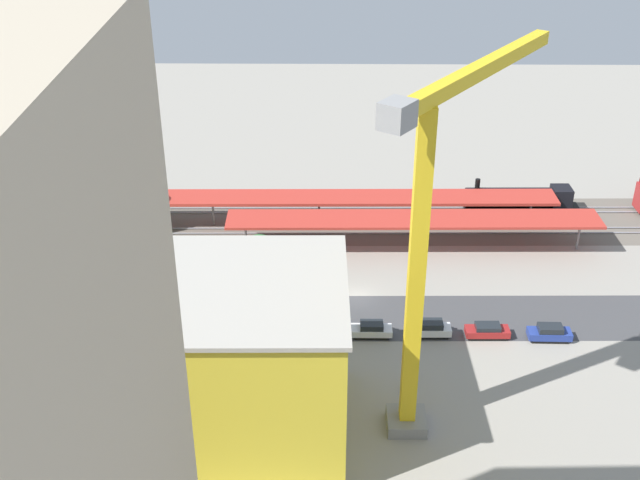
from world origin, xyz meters
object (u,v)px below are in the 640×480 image
Objects in this scene: freight_coach_far at (89,208)px; parked_car_5 at (255,331)px; parked_car_0 at (549,333)px; parked_car_1 at (487,331)px; construction_building at (155,362)px; tower_crane at (433,230)px; street_tree_2 at (260,257)px; parked_car_4 at (307,328)px; platform_canopy_far at (319,198)px; parked_car_2 at (431,329)px; box_truck_0 at (227,319)px; street_tree_1 at (84,252)px; street_tree_0 at (234,262)px; locomotive at (523,200)px; platform_canopy_near at (413,219)px; traffic_light at (287,261)px; box_truck_1 at (274,322)px; parked_car_3 at (372,330)px.

parked_car_5 is (-24.29, 24.37, -2.55)m from freight_coach_far.
parked_car_1 is at bearing -3.43° from parked_car_0.
construction_building reaches higher than parked_car_1.
street_tree_2 is at bearing -50.33° from tower_crane.
street_tree_2 is (5.53, -7.34, 4.62)m from parked_car_4.
street_tree_2 is at bearing 70.50° from platform_canopy_far.
parked_car_2 is 20.98m from street_tree_2.
box_truck_0 reaches higher than parked_car_1.
street_tree_1 reaches higher than parked_car_0.
parked_car_2 is 22.72m from tower_crane.
locomotive is at bearing -150.04° from street_tree_0.
parked_car_1 is (-49.36, 24.00, -2.62)m from freight_coach_far.
parked_car_0 is 31.68m from parked_car_5.
parked_car_2 is at bearing 61.60° from locomotive.
street_tree_2 is (19.06, -7.46, 4.58)m from parked_car_2.
traffic_light is at bearing 36.33° from platform_canopy_near.
parked_car_2 is 0.13× the size of tower_crane.
street_tree_0 reaches higher than parked_car_5.
platform_canopy_near is at bearing -71.67° from parked_car_1.
freight_coach_far reaches higher than box_truck_1.
platform_canopy_far is 26.47m from box_truck_1.
platform_canopy_near is 42.84m from construction_building.
platform_canopy_near is 5.14× the size of box_truck_1.
parked_car_2 is at bearing 115.75° from platform_canopy_far.
street_tree_2 reaches higher than parked_car_1.
construction_building is (19.97, 14.59, 6.77)m from parked_car_3.
parked_car_0 is at bearing 176.57° from parked_car_1.
parked_car_2 is at bearing 91.12° from platform_canopy_near.
parked_car_4 is at bearing 177.42° from box_truck_0.
parked_car_3 is at bearing 102.99° from platform_canopy_far.
platform_canopy_far is at bearing -117.97° from street_tree_0.
platform_canopy_near is at bearing -143.67° from traffic_light.
freight_coach_far is 4.09× the size of parked_car_4.
construction_building reaches higher than parked_car_4.
street_tree_0 is 17.37m from street_tree_1.
platform_canopy_near is 10.20× the size of parked_car_4.
street_tree_0 is at bearing -46.20° from tower_crane.
parked_car_0 reaches higher than parked_car_4.
parked_car_4 is (-29.81, 23.69, -2.57)m from freight_coach_far.
street_tree_0 reaches higher than parked_car_0.
platform_canopy_near is 22.04m from street_tree_2.
parked_car_1 is 23.64m from traffic_light.
locomotive is at bearing -126.99° from parked_car_3.
street_tree_2 is at bearing -53.04° from parked_car_4.
parked_car_2 is 22.23m from box_truck_0.
platform_canopy_near is 6.67× the size of traffic_light.
construction_building is at bearing 24.13° from parked_car_1.
traffic_light reaches higher than box_truck_1.
parked_car_0 is 6.62m from parked_car_1.
parked_car_3 is at bearing 1.37° from parked_car_2.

